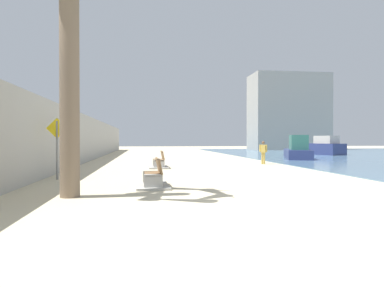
{
  "coord_description": "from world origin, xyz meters",
  "views": [
    {
      "loc": [
        -2.97,
        -8.09,
        1.62
      ],
      "look_at": [
        -0.22,
        12.41,
        1.37
      ],
      "focal_mm": 33.05,
      "sensor_mm": 36.0,
      "label": 1
    }
  ],
  "objects_px": {
    "bench_near": "(153,180)",
    "person_walking": "(263,151)",
    "bench_far": "(159,164)",
    "boat_mid_bay": "(322,147)",
    "pedestrian_sign": "(57,141)",
    "boat_outer": "(298,150)"
  },
  "relations": [
    {
      "from": "pedestrian_sign",
      "to": "boat_mid_bay",
      "type": "bearing_deg",
      "value": 42.78
    },
    {
      "from": "person_walking",
      "to": "boat_mid_bay",
      "type": "height_order",
      "value": "boat_mid_bay"
    },
    {
      "from": "bench_far",
      "to": "person_walking",
      "type": "distance_m",
      "value": 7.33
    },
    {
      "from": "pedestrian_sign",
      "to": "bench_far",
      "type": "bearing_deg",
      "value": 51.49
    },
    {
      "from": "bench_far",
      "to": "boat_outer",
      "type": "height_order",
      "value": "boat_outer"
    },
    {
      "from": "bench_far",
      "to": "boat_mid_bay",
      "type": "height_order",
      "value": "boat_mid_bay"
    },
    {
      "from": "person_walking",
      "to": "pedestrian_sign",
      "type": "bearing_deg",
      "value": -146.1
    },
    {
      "from": "bench_far",
      "to": "pedestrian_sign",
      "type": "height_order",
      "value": "pedestrian_sign"
    },
    {
      "from": "boat_mid_bay",
      "to": "boat_outer",
      "type": "bearing_deg",
      "value": -128.76
    },
    {
      "from": "bench_near",
      "to": "bench_far",
      "type": "distance_m",
      "value": 8.26
    },
    {
      "from": "boat_outer",
      "to": "pedestrian_sign",
      "type": "distance_m",
      "value": 20.72
    },
    {
      "from": "bench_near",
      "to": "bench_far",
      "type": "bearing_deg",
      "value": 86.3
    },
    {
      "from": "bench_near",
      "to": "person_walking",
      "type": "distance_m",
      "value": 12.83
    },
    {
      "from": "boat_mid_bay",
      "to": "pedestrian_sign",
      "type": "relative_size",
      "value": 2.15
    },
    {
      "from": "boat_mid_bay",
      "to": "bench_far",
      "type": "bearing_deg",
      "value": -139.8
    },
    {
      "from": "boat_outer",
      "to": "pedestrian_sign",
      "type": "xyz_separation_m",
      "value": [
        -16.15,
        -12.96,
        0.82
      ]
    },
    {
      "from": "bench_far",
      "to": "boat_mid_bay",
      "type": "bearing_deg",
      "value": 40.2
    },
    {
      "from": "bench_far",
      "to": "bench_near",
      "type": "bearing_deg",
      "value": -93.7
    },
    {
      "from": "bench_far",
      "to": "boat_mid_bay",
      "type": "relative_size",
      "value": 0.39
    },
    {
      "from": "bench_near",
      "to": "person_walking",
      "type": "bearing_deg",
      "value": 54.12
    },
    {
      "from": "pedestrian_sign",
      "to": "boat_outer",
      "type": "bearing_deg",
      "value": 38.76
    },
    {
      "from": "bench_far",
      "to": "person_walking",
      "type": "bearing_deg",
      "value": 17.07
    }
  ]
}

